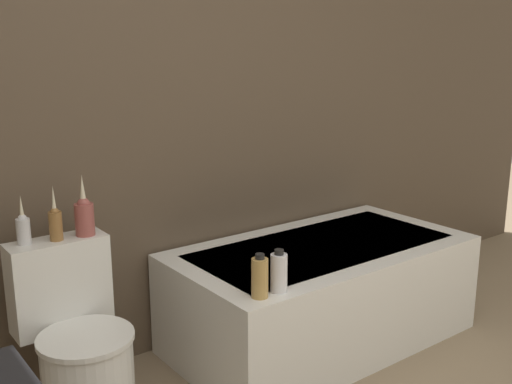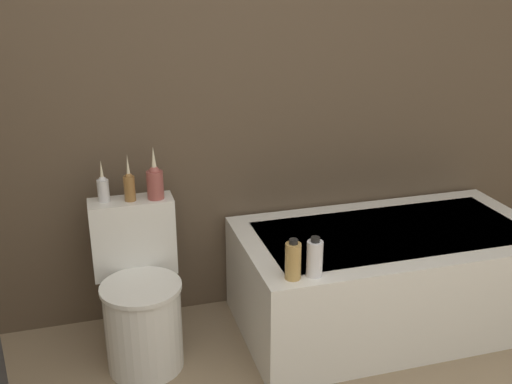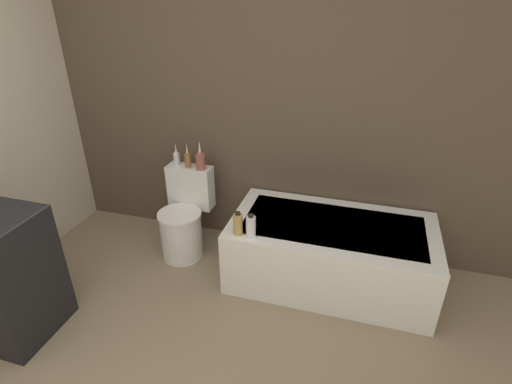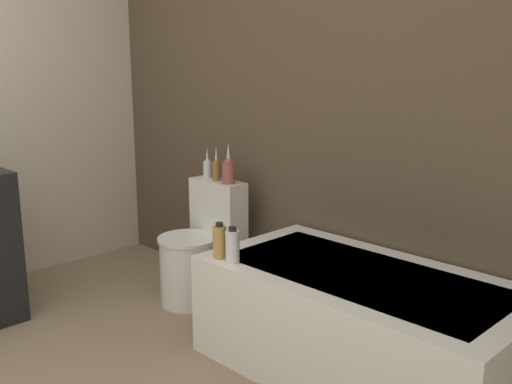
% 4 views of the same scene
% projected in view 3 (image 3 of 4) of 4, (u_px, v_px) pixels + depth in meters
% --- Properties ---
extents(wall_back_tiled, '(6.40, 0.06, 2.60)m').
position_uv_depth(wall_back_tiled, '(248.00, 95.00, 3.13)').
color(wall_back_tiled, brown).
rests_on(wall_back_tiled, ground_plane).
extents(bathtub, '(1.50, 0.79, 0.51)m').
position_uv_depth(bathtub, '(330.00, 252.00, 3.04)').
color(bathtub, white).
rests_on(bathtub, ground).
extents(toilet, '(0.38, 0.50, 0.72)m').
position_uv_depth(toilet, '(184.00, 220.00, 3.35)').
color(toilet, white).
rests_on(toilet, ground).
extents(vase_gold, '(0.05, 0.05, 0.19)m').
position_uv_depth(vase_gold, '(177.00, 157.00, 3.32)').
color(vase_gold, silver).
rests_on(vase_gold, toilet).
extents(vase_silver, '(0.05, 0.05, 0.22)m').
position_uv_depth(vase_silver, '(188.00, 159.00, 3.26)').
color(vase_silver, olive).
rests_on(vase_silver, toilet).
extents(vase_bronze, '(0.08, 0.08, 0.25)m').
position_uv_depth(vase_bronze, '(200.00, 160.00, 3.23)').
color(vase_bronze, '#994C47').
rests_on(vase_bronze, toilet).
extents(shampoo_bottle_tall, '(0.07, 0.07, 0.18)m').
position_uv_depth(shampoo_bottle_tall, '(238.00, 224.00, 2.78)').
color(shampoo_bottle_tall, tan).
rests_on(shampoo_bottle_tall, bathtub).
extents(shampoo_bottle_short, '(0.07, 0.07, 0.18)m').
position_uv_depth(shampoo_bottle_short, '(251.00, 226.00, 2.75)').
color(shampoo_bottle_short, silver).
rests_on(shampoo_bottle_short, bathtub).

